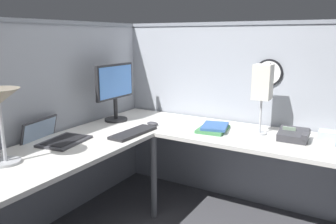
% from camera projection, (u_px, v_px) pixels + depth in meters
% --- Properties ---
extents(cubicle_wall_back, '(2.57, 0.12, 1.58)m').
position_uv_depth(cubicle_wall_back, '(36.00, 127.00, 2.51)').
color(cubicle_wall_back, '#999EA8').
rests_on(cubicle_wall_back, ground).
extents(cubicle_wall_right, '(0.12, 2.37, 1.58)m').
position_uv_depth(cubicle_wall_right, '(236.00, 113.00, 2.99)').
color(cubicle_wall_right, '#999EA8').
rests_on(cubicle_wall_right, ground).
extents(desk, '(2.35, 2.15, 0.73)m').
position_uv_depth(desk, '(155.00, 161.00, 2.28)').
color(desk, silver).
rests_on(desk, ground).
extents(monitor, '(0.46, 0.20, 0.50)m').
position_uv_depth(monitor, '(115.00, 88.00, 2.90)').
color(monitor, '#232326').
rests_on(monitor, desk).
extents(laptop, '(0.39, 0.43, 0.22)m').
position_uv_depth(laptop, '(53.00, 138.00, 2.39)').
color(laptop, '#38383D').
rests_on(laptop, desk).
extents(keyboard, '(0.43, 0.16, 0.02)m').
position_uv_depth(keyboard, '(133.00, 133.00, 2.56)').
color(keyboard, '#232326').
rests_on(keyboard, desk).
extents(computer_mouse, '(0.06, 0.10, 0.03)m').
position_uv_depth(computer_mouse, '(152.00, 124.00, 2.79)').
color(computer_mouse, '#38383D').
rests_on(computer_mouse, desk).
extents(office_phone, '(0.19, 0.21, 0.11)m').
position_uv_depth(office_phone, '(294.00, 136.00, 2.39)').
color(office_phone, '#38383D').
rests_on(office_phone, desk).
extents(book_stack, '(0.31, 0.25, 0.04)m').
position_uv_depth(book_stack, '(214.00, 128.00, 2.65)').
color(book_stack, '#3F7F4C').
rests_on(book_stack, desk).
extents(desk_lamp_paper, '(0.13, 0.13, 0.53)m').
position_uv_depth(desk_lamp_paper, '(263.00, 84.00, 2.48)').
color(desk_lamp_paper, '#B7BABF').
rests_on(desk_lamp_paper, desk).
extents(tissue_box, '(0.12, 0.12, 0.09)m').
position_uv_depth(tissue_box, '(327.00, 137.00, 2.33)').
color(tissue_box, silver).
rests_on(tissue_box, desk).
extents(wall_clock, '(0.04, 0.22, 0.22)m').
position_uv_depth(wall_clock, '(269.00, 73.00, 2.72)').
color(wall_clock, black).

